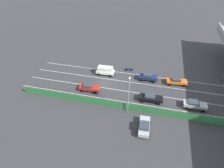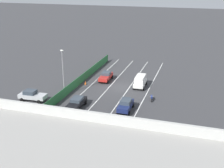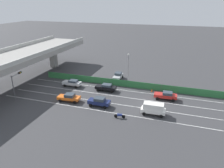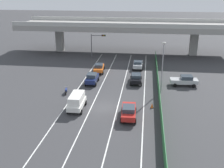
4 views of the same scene
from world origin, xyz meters
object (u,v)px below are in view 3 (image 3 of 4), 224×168
Objects in this scene: car_sedan_silver at (72,83)px; car_taxi_orange at (69,97)px; parked_wagon_silver at (118,76)px; traffic_light at (16,81)px; motorcycle at (120,115)px; traffic_cone at (152,90)px; car_van_white at (153,108)px; car_sedan_black at (106,87)px; car_sedan_red at (166,95)px; car_sedan_navy at (99,101)px; street_lamp at (128,67)px.

car_sedan_silver is 8.04m from car_taxi_orange.
traffic_light reaches higher than parked_wagon_silver.
motorcycle reaches higher than traffic_cone.
car_van_white is at bearing -90.05° from car_taxi_orange.
parked_wagon_silver is (15.37, 11.17, -0.27)m from car_van_white.
car_sedan_black is at bearing 104.92° from traffic_cone.
traffic_cone is at bearing -64.15° from traffic_light.
motorcycle is 19.34m from parked_wagon_silver.
traffic_light is at bearing 108.09° from car_sedan_red.
parked_wagon_silver is 0.82× the size of traffic_light.
traffic_cone is (10.01, 1.69, -0.87)m from car_van_white.
car_van_white is 21.40m from car_sedan_silver.
parked_wagon_silver reaches higher than traffic_cone.
car_van_white is at bearing -170.43° from traffic_cone.
car_sedan_silver is 0.94× the size of car_taxi_orange.
car_taxi_orange is at bearing -155.97° from car_sedan_silver.
car_sedan_navy is 13.24m from traffic_cone.
car_sedan_black is 1.05× the size of parked_wagon_silver.
car_sedan_navy is 13.85m from car_sedan_red.
street_lamp is 10.97× the size of traffic_cone.
motorcycle is at bearing 164.49° from traffic_cone.
car_sedan_navy is 5.87m from motorcycle.
parked_wagon_silver reaches higher than car_sedan_silver.
car_sedan_black is at bearing 57.57° from car_van_white.
traffic_cone is at bearing -75.08° from car_sedan_black.
car_van_white reaches higher than motorcycle.
motorcycle is 0.35× the size of traffic_light.
street_lamp is at bearing 8.90° from motorcycle.
parked_wagon_silver is 6.55m from street_lamp.
car_sedan_silver is 0.55× the size of street_lamp.
car_sedan_silver is 6.08× the size of traffic_cone.
car_sedan_black is 2.46× the size of motorcycle.
motorcycle is at bearing -125.17° from car_sedan_silver.
car_van_white reaches higher than car_taxi_orange.
car_sedan_black is at bearing -35.39° from car_taxi_orange.
car_van_white is 27.44m from traffic_light.
traffic_light is (0.70, 21.90, 3.42)m from motorcycle.
car_sedan_navy is 0.97× the size of car_sedan_silver.
car_sedan_red is at bearing -69.08° from car_taxi_orange.
car_van_white reaches higher than car_sedan_silver.
car_van_white is 14.15m from street_lamp.
car_sedan_black is at bearing 31.09° from motorcycle.
traffic_cone is (-5.36, -9.48, -0.60)m from parked_wagon_silver.
traffic_light is at bearing 94.95° from car_van_white.
car_taxi_orange is at bearing 144.61° from car_sedan_black.
street_lamp reaches higher than car_taxi_orange.
car_sedan_black is at bearing 88.63° from car_sedan_red.
car_sedan_navy is 0.54× the size of street_lamp.
car_sedan_red is 2.41× the size of motorcycle.
car_van_white reaches higher than traffic_cone.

